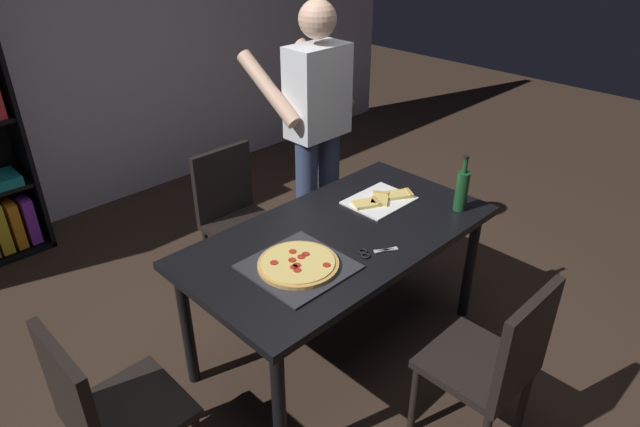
{
  "coord_description": "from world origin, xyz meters",
  "views": [
    {
      "loc": [
        -1.74,
        -1.61,
        2.2
      ],
      "look_at": [
        0.0,
        0.15,
        0.8
      ],
      "focal_mm": 30.76,
      "sensor_mm": 36.0,
      "label": 1
    }
  ],
  "objects_px": {
    "dining_table": "(340,245)",
    "kitchen_scissors": "(372,252)",
    "chair_near_camera": "(496,360)",
    "chair_left_end": "(106,410)",
    "chair_far_side": "(235,211)",
    "pepperoni_pizza_on_tray": "(298,265)",
    "wine_bottle": "(462,190)",
    "person_serving_pizza": "(316,127)"
  },
  "relations": [
    {
      "from": "dining_table",
      "to": "person_serving_pizza",
      "type": "bearing_deg",
      "value": 54.1
    },
    {
      "from": "chair_far_side",
      "to": "person_serving_pizza",
      "type": "height_order",
      "value": "person_serving_pizza"
    },
    {
      "from": "chair_near_camera",
      "to": "chair_left_end",
      "type": "bearing_deg",
      "value": 144.85
    },
    {
      "from": "kitchen_scissors",
      "to": "person_serving_pizza",
      "type": "bearing_deg",
      "value": 60.11
    },
    {
      "from": "chair_far_side",
      "to": "pepperoni_pizza_on_tray",
      "type": "relative_size",
      "value": 2.07
    },
    {
      "from": "dining_table",
      "to": "chair_near_camera",
      "type": "xyz_separation_m",
      "value": [
        -0.0,
        -0.92,
        -0.16
      ]
    },
    {
      "from": "person_serving_pizza",
      "to": "pepperoni_pizza_on_tray",
      "type": "distance_m",
      "value": 1.19
    },
    {
      "from": "dining_table",
      "to": "kitchen_scissors",
      "type": "height_order",
      "value": "kitchen_scissors"
    },
    {
      "from": "wine_bottle",
      "to": "chair_near_camera",
      "type": "bearing_deg",
      "value": -135.28
    },
    {
      "from": "kitchen_scissors",
      "to": "pepperoni_pizza_on_tray",
      "type": "bearing_deg",
      "value": 154.18
    },
    {
      "from": "chair_far_side",
      "to": "wine_bottle",
      "type": "height_order",
      "value": "wine_bottle"
    },
    {
      "from": "chair_far_side",
      "to": "chair_left_end",
      "type": "height_order",
      "value": "same"
    },
    {
      "from": "chair_left_end",
      "to": "wine_bottle",
      "type": "xyz_separation_m",
      "value": [
        1.94,
        -0.29,
        0.36
      ]
    },
    {
      "from": "chair_far_side",
      "to": "pepperoni_pizza_on_tray",
      "type": "distance_m",
      "value": 1.09
    },
    {
      "from": "chair_near_camera",
      "to": "wine_bottle",
      "type": "xyz_separation_m",
      "value": [
        0.64,
        0.63,
        0.36
      ]
    },
    {
      "from": "wine_bottle",
      "to": "kitchen_scissors",
      "type": "xyz_separation_m",
      "value": [
        -0.67,
        0.05,
        -0.11
      ]
    },
    {
      "from": "chair_left_end",
      "to": "wine_bottle",
      "type": "height_order",
      "value": "wine_bottle"
    },
    {
      "from": "person_serving_pizza",
      "to": "pepperoni_pizza_on_tray",
      "type": "height_order",
      "value": "person_serving_pizza"
    },
    {
      "from": "kitchen_scissors",
      "to": "chair_far_side",
      "type": "bearing_deg",
      "value": 88.41
    },
    {
      "from": "dining_table",
      "to": "wine_bottle",
      "type": "xyz_separation_m",
      "value": [
        0.64,
        -0.29,
        0.2
      ]
    },
    {
      "from": "dining_table",
      "to": "chair_near_camera",
      "type": "distance_m",
      "value": 0.93
    },
    {
      "from": "chair_left_end",
      "to": "person_serving_pizza",
      "type": "bearing_deg",
      "value": 21.09
    },
    {
      "from": "chair_near_camera",
      "to": "wine_bottle",
      "type": "height_order",
      "value": "wine_bottle"
    },
    {
      "from": "dining_table",
      "to": "chair_left_end",
      "type": "xyz_separation_m",
      "value": [
        -1.3,
        0.0,
        -0.16
      ]
    },
    {
      "from": "pepperoni_pizza_on_tray",
      "to": "dining_table",
      "type": "bearing_deg",
      "value": 11.93
    },
    {
      "from": "kitchen_scissors",
      "to": "chair_near_camera",
      "type": "bearing_deg",
      "value": -87.3
    },
    {
      "from": "chair_far_side",
      "to": "person_serving_pizza",
      "type": "xyz_separation_m",
      "value": [
        0.51,
        -0.22,
        0.49
      ]
    },
    {
      "from": "dining_table",
      "to": "kitchen_scissors",
      "type": "relative_size",
      "value": 8.44
    },
    {
      "from": "chair_far_side",
      "to": "kitchen_scissors",
      "type": "relative_size",
      "value": 4.65
    },
    {
      "from": "chair_left_end",
      "to": "pepperoni_pizza_on_tray",
      "type": "relative_size",
      "value": 2.07
    },
    {
      "from": "chair_near_camera",
      "to": "person_serving_pizza",
      "type": "distance_m",
      "value": 1.76
    },
    {
      "from": "chair_near_camera",
      "to": "chair_far_side",
      "type": "xyz_separation_m",
      "value": [
        0.0,
        1.84,
        0.0
      ]
    },
    {
      "from": "pepperoni_pizza_on_tray",
      "to": "wine_bottle",
      "type": "relative_size",
      "value": 1.38
    },
    {
      "from": "dining_table",
      "to": "chair_left_end",
      "type": "height_order",
      "value": "chair_left_end"
    },
    {
      "from": "chair_left_end",
      "to": "person_serving_pizza",
      "type": "xyz_separation_m",
      "value": [
        1.81,
        0.7,
        0.49
      ]
    },
    {
      "from": "chair_left_end",
      "to": "kitchen_scissors",
      "type": "bearing_deg",
      "value": -10.55
    },
    {
      "from": "chair_near_camera",
      "to": "pepperoni_pizza_on_tray",
      "type": "xyz_separation_m",
      "value": [
        -0.36,
        0.84,
        0.25
      ]
    },
    {
      "from": "chair_near_camera",
      "to": "chair_left_end",
      "type": "distance_m",
      "value": 1.59
    },
    {
      "from": "chair_near_camera",
      "to": "chair_left_end",
      "type": "xyz_separation_m",
      "value": [
        -1.3,
        0.92,
        0.0
      ]
    },
    {
      "from": "dining_table",
      "to": "wine_bottle",
      "type": "distance_m",
      "value": 0.73
    },
    {
      "from": "chair_near_camera",
      "to": "chair_far_side",
      "type": "bearing_deg",
      "value": 90.0
    },
    {
      "from": "chair_far_side",
      "to": "dining_table",
      "type": "bearing_deg",
      "value": -90.0
    }
  ]
}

